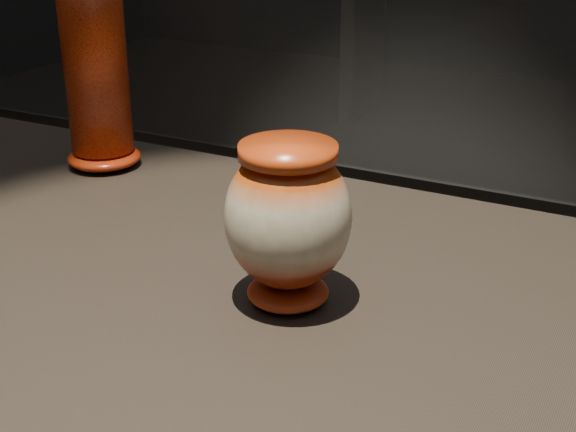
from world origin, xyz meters
name	(u,v)px	position (x,y,z in m)	size (l,w,h in m)	color
main_vase	(288,219)	(-0.04, 0.00, 1.00)	(0.15, 0.15, 0.19)	maroon
tall_vase	(95,55)	(-0.52, 0.27, 1.09)	(0.14, 0.14, 0.39)	#D7470E
back_shelf	(514,17)	(-0.57, 3.67, 0.64)	(2.00, 0.60, 0.90)	black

